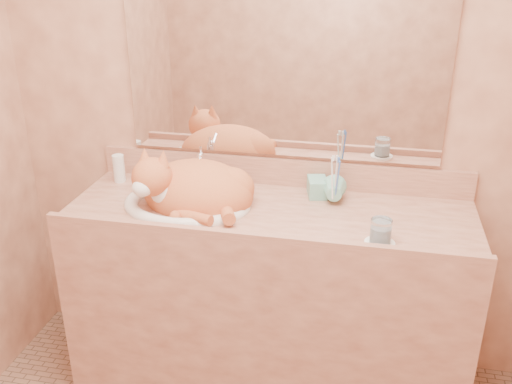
% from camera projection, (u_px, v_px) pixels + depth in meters
% --- Properties ---
extents(wall_back, '(2.40, 0.02, 2.50)m').
position_uv_depth(wall_back, '(283.00, 93.00, 2.33)').
color(wall_back, '#945A43').
rests_on(wall_back, ground).
extents(vanity_counter, '(1.60, 0.55, 0.85)m').
position_uv_depth(vanity_counter, '(268.00, 301.00, 2.41)').
color(vanity_counter, brown).
rests_on(vanity_counter, floor).
extents(mirror, '(1.30, 0.02, 0.80)m').
position_uv_depth(mirror, '(283.00, 59.00, 2.26)').
color(mirror, white).
rests_on(mirror, wall_back).
extents(sink_basin, '(0.55, 0.47, 0.16)m').
position_uv_depth(sink_basin, '(187.00, 187.00, 2.25)').
color(sink_basin, white).
rests_on(sink_basin, vanity_counter).
extents(faucet, '(0.07, 0.12, 0.16)m').
position_uv_depth(faucet, '(201.00, 169.00, 2.42)').
color(faucet, white).
rests_on(faucet, vanity_counter).
extents(cat, '(0.51, 0.43, 0.25)m').
position_uv_depth(cat, '(191.00, 186.00, 2.25)').
color(cat, '#B6512A').
rests_on(cat, sink_basin).
extents(soap_dispenser, '(0.09, 0.09, 0.17)m').
position_uv_depth(soap_dispenser, '(319.00, 182.00, 2.28)').
color(soap_dispenser, '#71B5A0').
rests_on(soap_dispenser, vanity_counter).
extents(toothbrush_cup, '(0.11, 0.11, 0.09)m').
position_uv_depth(toothbrush_cup, '(334.00, 196.00, 2.25)').
color(toothbrush_cup, '#71B5A0').
rests_on(toothbrush_cup, vanity_counter).
extents(toothbrushes, '(0.04, 0.04, 0.22)m').
position_uv_depth(toothbrushes, '(335.00, 177.00, 2.22)').
color(toothbrushes, silver).
rests_on(toothbrushes, toothbrush_cup).
extents(saucer, '(0.11, 0.11, 0.01)m').
position_uv_depth(saucer, '(380.00, 243.00, 1.98)').
color(saucer, white).
rests_on(saucer, vanity_counter).
extents(water_glass, '(0.07, 0.07, 0.09)m').
position_uv_depth(water_glass, '(381.00, 231.00, 1.96)').
color(water_glass, white).
rests_on(water_glass, saucer).
extents(lotion_bottle, '(0.05, 0.05, 0.12)m').
position_uv_depth(lotion_bottle, '(119.00, 168.00, 2.49)').
color(lotion_bottle, silver).
rests_on(lotion_bottle, vanity_counter).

